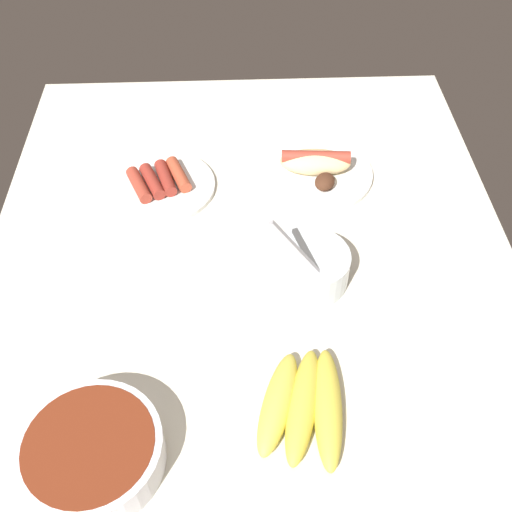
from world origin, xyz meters
TOP-DOWN VIEW (x-y plane):
  - ground_plane at (0.00, 0.00)cm, footprint 120.00×90.00cm
  - banana_bunch at (25.04, 6.15)cm, footprint 18.98×13.76cm
  - bowl_coleslaw at (1.07, 9.19)cm, footprint 13.13×13.41cm
  - plate_sausages at (-22.56, -16.45)cm, footprint 20.81×20.81cm
  - plate_hotdog_assembled at (-25.03, 13.19)cm, footprint 22.30×22.30cm
  - bowl_chili at (31.10, -21.40)cm, footprint 18.44×18.44cm

SIDE VIEW (x-z plane):
  - ground_plane at x=0.00cm, z-range -3.00..0.00cm
  - plate_sausages at x=-22.56cm, z-range -0.66..2.67cm
  - banana_bunch at x=25.04cm, z-range -0.05..3.45cm
  - plate_hotdog_assembled at x=-25.03cm, z-range -0.93..4.68cm
  - bowl_chili at x=31.10cm, z-range 0.24..5.39cm
  - bowl_coleslaw at x=1.07cm, z-range -4.48..10.90cm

